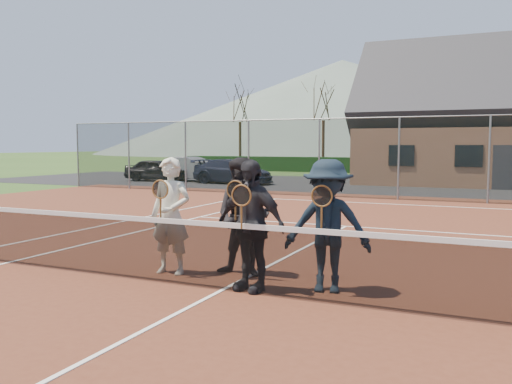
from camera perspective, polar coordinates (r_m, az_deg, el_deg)
ground at (r=26.72m, az=17.10°, el=0.46°), size 220.00×220.00×0.00m
court_surface at (r=7.56m, az=-3.55°, el=-10.37°), size 30.00×30.00×0.02m
tarmac_carpark at (r=27.52m, az=8.82°, el=0.76°), size 40.00×12.00×0.01m
hedge_row at (r=38.60m, az=19.46°, el=2.54°), size 40.00×1.20×1.10m
hill_west at (r=105.57m, az=9.00°, el=8.73°), size 110.00×110.00×18.00m
car_a at (r=30.38m, az=-10.34°, el=2.29°), size 3.76×1.83×1.23m
car_b at (r=29.97m, az=-6.60°, el=2.41°), size 4.09×1.43×1.35m
car_c at (r=27.93m, az=-2.46°, el=2.17°), size 4.56×2.31×1.27m
court_markings at (r=7.55m, az=-3.55°, el=-10.26°), size 11.03×23.83×0.01m
tennis_net at (r=7.43m, az=-3.58°, el=-6.44°), size 11.68×0.08×1.10m
perimeter_fence at (r=20.22m, az=14.79°, el=3.45°), size 30.07×0.07×3.02m
tree_a at (r=44.12m, az=-1.70°, el=9.91°), size 3.20×3.20×7.77m
tree_b at (r=41.51m, az=7.14°, el=10.19°), size 3.20×3.20×7.77m
tree_c at (r=39.63m, az=22.74°, el=10.09°), size 3.20×3.20×7.77m
player_a at (r=8.44m, az=-8.97°, el=-2.48°), size 0.68×0.52×1.80m
player_b at (r=8.20m, az=-1.32°, el=-2.64°), size 0.92×0.74×1.80m
player_c at (r=7.38m, az=-0.61°, el=-3.50°), size 1.11×0.60×1.80m
player_d at (r=7.37m, az=7.54°, el=-3.56°), size 1.26×0.86×1.80m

